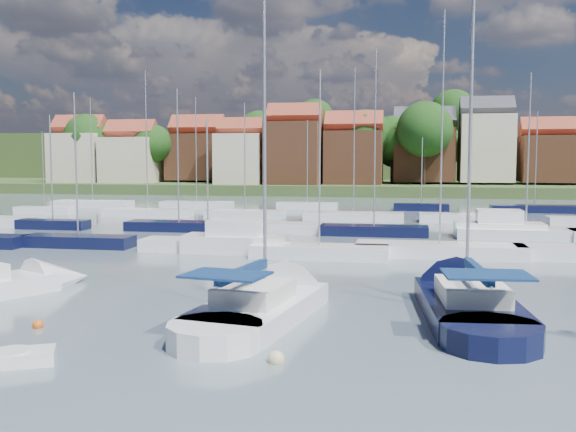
# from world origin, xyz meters

# --- Properties ---
(ground) EXTENTS (260.00, 260.00, 0.00)m
(ground) POSITION_xyz_m (0.00, 40.00, 0.00)
(ground) COLOR #495A63
(ground) RESTS_ON ground
(sailboat_left) EXTENTS (7.11, 10.03, 13.65)m
(sailboat_left) POSITION_xyz_m (-12.49, 5.14, 0.36)
(sailboat_left) COLOR white
(sailboat_left) RESTS_ON ground
(sailboat_centre) EXTENTS (5.33, 12.97, 17.06)m
(sailboat_centre) POSITION_xyz_m (0.67, 4.29, 0.35)
(sailboat_centre) COLOR white
(sailboat_centre) RESTS_ON ground
(sailboat_navy) EXTENTS (4.58, 13.44, 18.20)m
(sailboat_navy) POSITION_xyz_m (8.42, 6.30, 0.35)
(sailboat_navy) COLOR black
(sailboat_navy) RESTS_ON ground
(tender) EXTENTS (2.79, 2.18, 0.55)m
(tender) POSITION_xyz_m (-5.92, -4.17, 0.21)
(tender) COLOR white
(tender) RESTS_ON ground
(buoy_c) EXTENTS (0.41, 0.41, 0.41)m
(buoy_c) POSITION_xyz_m (-7.60, -0.03, 0.00)
(buoy_c) COLOR #D85914
(buoy_c) RESTS_ON ground
(buoy_d) EXTENTS (0.54, 0.54, 0.54)m
(buoy_d) POSITION_xyz_m (2.09, -2.43, 0.00)
(buoy_d) COLOR beige
(buoy_d) RESTS_ON ground
(buoy_e) EXTENTS (0.55, 0.55, 0.55)m
(buoy_e) POSITION_xyz_m (2.17, 7.61, 0.00)
(buoy_e) COLOR #D85914
(buoy_e) RESTS_ON ground
(marina_field) EXTENTS (79.62, 41.41, 15.93)m
(marina_field) POSITION_xyz_m (1.91, 35.15, 0.43)
(marina_field) COLOR white
(marina_field) RESTS_ON ground
(far_shore_town) EXTENTS (212.46, 90.00, 22.27)m
(far_shore_town) POSITION_xyz_m (2.23, 132.67, 4.61)
(far_shore_town) COLOR #3D4C26
(far_shore_town) RESTS_ON ground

